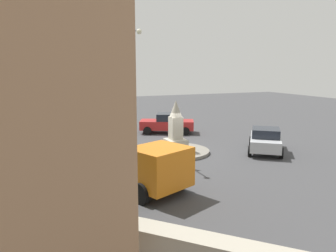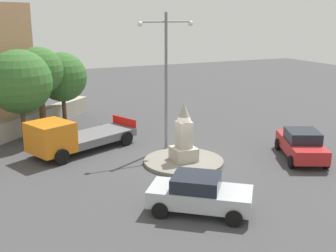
% 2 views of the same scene
% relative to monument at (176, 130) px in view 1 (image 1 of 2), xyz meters
% --- Properties ---
extents(ground_plane, '(80.00, 80.00, 0.00)m').
position_rel_monument_xyz_m(ground_plane, '(0.00, 0.00, -1.43)').
color(ground_plane, '#424244').
extents(traffic_island, '(4.15, 4.15, 0.18)m').
position_rel_monument_xyz_m(traffic_island, '(0.00, 0.00, -1.34)').
color(traffic_island, gray).
rests_on(traffic_island, ground).
extents(monument, '(1.20, 1.20, 3.07)m').
position_rel_monument_xyz_m(monument, '(0.00, 0.00, 0.00)').
color(monument, '#B2AA99').
rests_on(monument, traffic_island).
extents(streetlamp, '(3.26, 0.28, 7.64)m').
position_rel_monument_xyz_m(streetlamp, '(-0.20, -2.67, 3.18)').
color(streetlamp, slate).
rests_on(streetlamp, ground).
extents(car_red_approaching, '(3.40, 4.58, 1.58)m').
position_rel_monument_xyz_m(car_red_approaching, '(-6.05, 1.95, -0.63)').
color(car_red_approaching, '#B22323').
rests_on(car_red_approaching, ground).
extents(car_silver_far_side, '(4.23, 3.83, 1.52)m').
position_rel_monument_xyz_m(car_silver_far_side, '(1.94, 5.24, -0.65)').
color(car_silver_far_side, '#B7BABF').
rests_on(car_silver_far_side, ground).
extents(truck_orange_near_island, '(6.56, 4.42, 2.03)m').
position_rel_monument_xyz_m(truck_orange_near_island, '(5.01, -3.95, -0.46)').
color(truck_orange_near_island, orange).
rests_on(truck_orange_near_island, ground).
extents(stone_boundary_wall, '(12.36, 11.69, 1.23)m').
position_rel_monument_xyz_m(stone_boundary_wall, '(7.86, -8.36, -0.81)').
color(stone_boundary_wall, '#B2AA99').
rests_on(stone_boundary_wall, ground).
extents(tree_mid_cluster, '(3.84, 3.84, 5.55)m').
position_rel_monument_xyz_m(tree_mid_cluster, '(7.07, -7.73, 2.19)').
color(tree_mid_cluster, brown).
rests_on(tree_mid_cluster, ground).
extents(tree_far_corner, '(2.99, 2.99, 5.57)m').
position_rel_monument_xyz_m(tree_far_corner, '(5.73, -8.99, 2.59)').
color(tree_far_corner, brown).
rests_on(tree_far_corner, ground).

